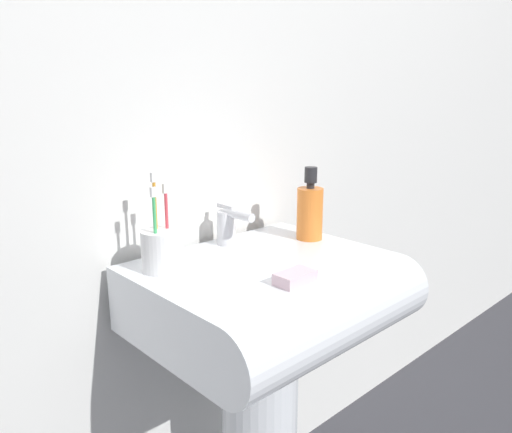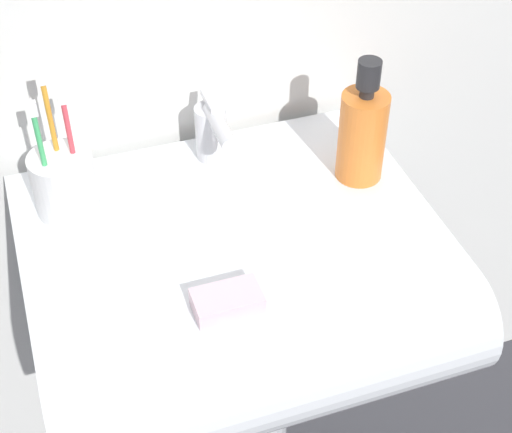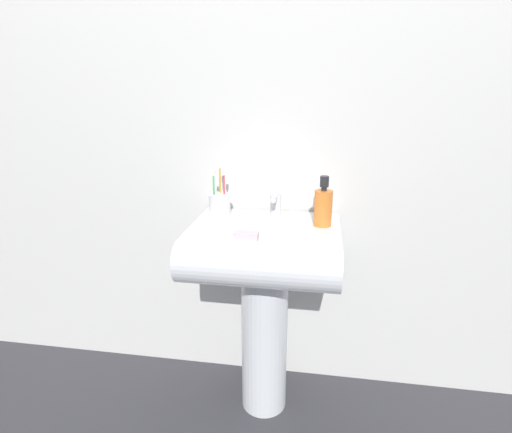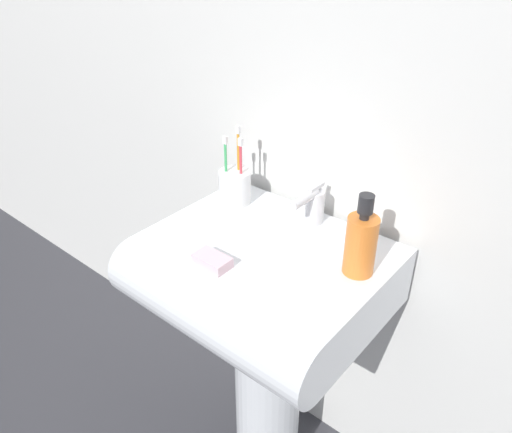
{
  "view_description": "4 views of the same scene",
  "coord_description": "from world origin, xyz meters",
  "views": [
    {
      "loc": [
        -0.74,
        -0.77,
        1.18
      ],
      "look_at": [
        -0.02,
        -0.01,
        0.92
      ],
      "focal_mm": 35.0,
      "sensor_mm": 36.0,
      "label": 1
    },
    {
      "loc": [
        -0.22,
        -0.75,
        1.52
      ],
      "look_at": [
        0.03,
        -0.03,
        0.83
      ],
      "focal_mm": 55.0,
      "sensor_mm": 36.0,
      "label": 2
    },
    {
      "loc": [
        0.18,
        -1.39,
        1.3
      ],
      "look_at": [
        -0.04,
        0.03,
        0.84
      ],
      "focal_mm": 28.0,
      "sensor_mm": 36.0,
      "label": 3
    },
    {
      "loc": [
        0.59,
        -0.76,
        1.47
      ],
      "look_at": [
        -0.02,
        -0.03,
        0.89
      ],
      "focal_mm": 35.0,
      "sensor_mm": 36.0,
      "label": 4
    }
  ],
  "objects": [
    {
      "name": "sink_pedestal",
      "position": [
        0.0,
        0.0,
        0.33
      ],
      "size": [
        0.19,
        0.19,
        0.66
      ],
      "primitive_type": "cylinder",
      "color": "white",
      "rests_on": "ground"
    },
    {
      "name": "sink_basin",
      "position": [
        0.0,
        -0.05,
        0.74
      ],
      "size": [
        0.55,
        0.47,
        0.15
      ],
      "color": "white",
      "rests_on": "sink_pedestal"
    },
    {
      "name": "faucet",
      "position": [
        0.02,
        0.14,
        0.86
      ],
      "size": [
        0.05,
        0.12,
        0.1
      ],
      "color": "silver",
      "rests_on": "sink_basin"
    },
    {
      "name": "toothbrush_cup",
      "position": [
        -0.2,
        0.1,
        0.86
      ],
      "size": [
        0.09,
        0.09,
        0.21
      ],
      "color": "white",
      "rests_on": "sink_basin"
    },
    {
      "name": "soap_bottle",
      "position": [
        0.21,
        0.04,
        0.88
      ],
      "size": [
        0.07,
        0.07,
        0.19
      ],
      "color": "orange",
      "rests_on": "sink_basin"
    },
    {
      "name": "bar_soap",
      "position": [
        -0.05,
        -0.15,
        0.82
      ],
      "size": [
        0.08,
        0.05,
        0.02
      ],
      "primitive_type": "cube",
      "color": "silver",
      "rests_on": "sink_basin"
    }
  ]
}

